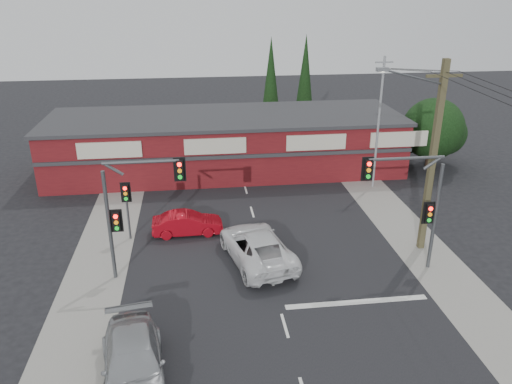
{
  "coord_description": "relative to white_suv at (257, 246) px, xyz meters",
  "views": [
    {
      "loc": [
        -3.35,
        -19.55,
        13.08
      ],
      "look_at": [
        -0.48,
        3.0,
        3.72
      ],
      "focal_mm": 35.0,
      "sensor_mm": 36.0,
      "label": 1
    }
  ],
  "objects": [
    {
      "name": "pedestal_signal",
      "position": [
        -6.73,
        3.27,
        1.58
      ],
      "size": [
        0.55,
        0.27,
        3.38
      ],
      "color": "#47494C",
      "rests_on": "ground"
    },
    {
      "name": "stop_line",
      "position": [
        3.97,
        -4.23,
        -0.81
      ],
      "size": [
        6.5,
        0.35,
        0.01
      ],
      "primitive_type": "cube",
      "color": "silver",
      "rests_on": "ground"
    },
    {
      "name": "red_sedan",
      "position": [
        -3.53,
        3.5,
        -0.17
      ],
      "size": [
        3.98,
        1.46,
        1.3
      ],
      "primitive_type": "imported",
      "rotation": [
        0.0,
        0.0,
        1.59
      ],
      "color": "#A80A15",
      "rests_on": "ground"
    },
    {
      "name": "tree_cluster",
      "position": [
        15.16,
        12.71,
        2.07
      ],
      "size": [
        5.9,
        5.1,
        5.5
      ],
      "color": "#2D2116",
      "rests_on": "ground"
    },
    {
      "name": "shop_building",
      "position": [
        -0.53,
        14.25,
        1.31
      ],
      "size": [
        27.3,
        8.4,
        4.22
      ],
      "color": "#551115",
      "rests_on": "ground"
    },
    {
      "name": "lane_dashes",
      "position": [
        0.47,
        -5.48,
        -0.81
      ],
      "size": [
        0.12,
        32.11,
        0.01
      ],
      "color": "silver",
      "rests_on": "ground"
    },
    {
      "name": "white_suv",
      "position": [
        0.0,
        0.0,
        0.0
      ],
      "size": [
        3.94,
        6.36,
        1.64
      ],
      "primitive_type": "imported",
      "rotation": [
        0.0,
        0.0,
        3.36
      ],
      "color": "silver",
      "rests_on": "ground"
    },
    {
      "name": "steel_pole",
      "position": [
        9.47,
        9.27,
        3.88
      ],
      "size": [
        1.2,
        0.16,
        9.0
      ],
      "color": "gray",
      "rests_on": "ground"
    },
    {
      "name": "road_strip",
      "position": [
        0.47,
        2.27,
        -0.82
      ],
      "size": [
        14.0,
        70.0,
        0.01
      ],
      "primitive_type": "cube",
      "color": "black",
      "rests_on": "ground"
    },
    {
      "name": "conifer_far",
      "position": [
        7.47,
        23.27,
        4.66
      ],
      "size": [
        1.8,
        1.8,
        9.25
      ],
      "color": "#2D2116",
      "rests_on": "ground"
    },
    {
      "name": "traffic_mast_right",
      "position": [
        7.33,
        -1.73,
        3.12
      ],
      "size": [
        3.96,
        0.27,
        5.97
      ],
      "color": "#47494C",
      "rests_on": "ground"
    },
    {
      "name": "silver_suv",
      "position": [
        -5.41,
        -7.89,
        -0.05
      ],
      "size": [
        2.94,
        5.6,
        1.55
      ],
      "primitive_type": "imported",
      "rotation": [
        0.0,
        0.0,
        0.15
      ],
      "color": "#A9ACAE",
      "rests_on": "ground"
    },
    {
      "name": "ground",
      "position": [
        0.47,
        -2.73,
        -0.82
      ],
      "size": [
        120.0,
        120.0,
        0.0
      ],
      "primitive_type": "plane",
      "color": "black",
      "rests_on": "ground"
    },
    {
      "name": "conifer_near",
      "position": [
        3.97,
        21.27,
        4.66
      ],
      "size": [
        1.8,
        1.8,
        9.25
      ],
      "color": "#2D2116",
      "rests_on": "ground"
    },
    {
      "name": "verge_right",
      "position": [
        8.97,
        2.27,
        -0.81
      ],
      "size": [
        3.0,
        70.0,
        0.02
      ],
      "primitive_type": "cube",
      "color": "gray",
      "rests_on": "ground"
    },
    {
      "name": "power_lines",
      "position": [
        8.94,
        -5.2,
        8.22
      ],
      "size": [
        2.01,
        29.0,
        1.22
      ],
      "color": "black",
      "rests_on": "ground"
    },
    {
      "name": "traffic_mast_left",
      "position": [
        -5.96,
        -0.73,
        3.11
      ],
      "size": [
        3.77,
        0.27,
        5.97
      ],
      "color": "#47494C",
      "rests_on": "ground"
    },
    {
      "name": "verge_left",
      "position": [
        -8.03,
        2.27,
        -0.81
      ],
      "size": [
        3.0,
        70.0,
        0.02
      ],
      "primitive_type": "cube",
      "color": "gray",
      "rests_on": "ground"
    },
    {
      "name": "utility_pole",
      "position": [
        8.83,
        0.25,
        4.57
      ],
      "size": [
        4.38,
        0.59,
        10.0
      ],
      "color": "brown",
      "rests_on": "ground"
    }
  ]
}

